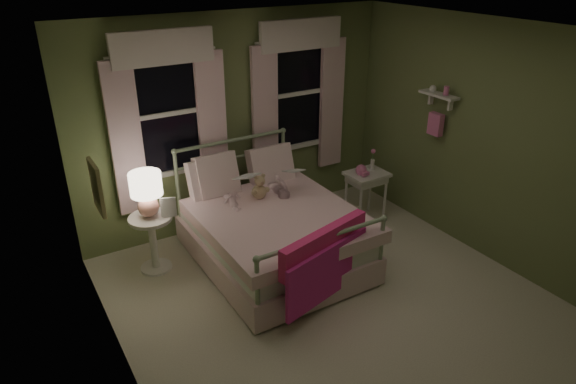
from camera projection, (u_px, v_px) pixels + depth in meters
room_shell at (340, 184)px, 4.58m from camera, size 4.20×4.20×4.20m
bed at (272, 232)px, 5.66m from camera, size 1.58×2.04×1.18m
pink_throw at (326, 256)px, 4.78m from camera, size 1.09×0.41×0.71m
child_left at (230, 180)px, 5.64m from camera, size 0.27×0.21×0.66m
child_right at (274, 170)px, 5.91m from camera, size 0.35×0.29×0.65m
book_left at (240, 183)px, 5.42m from camera, size 0.22×0.16×0.26m
book_right at (285, 176)px, 5.70m from camera, size 0.22×0.15×0.26m
teddy_bear at (259, 189)px, 5.70m from camera, size 0.22×0.18×0.30m
nightstand_left at (152, 236)px, 5.50m from camera, size 0.46×0.46×0.65m
table_lamp at (146, 191)px, 5.27m from camera, size 0.33×0.33×0.49m
book_nightstand at (161, 217)px, 5.39m from camera, size 0.24×0.27×0.02m
nightstand_right at (367, 180)px, 6.50m from camera, size 0.50×0.40×0.64m
pink_toy at (361, 170)px, 6.38m from camera, size 0.14×0.19×0.14m
bud_vase at (373, 159)px, 6.49m from camera, size 0.06×0.06×0.28m
window_left at (168, 108)px, 5.61m from camera, size 1.34×0.13×1.96m
window_right at (299, 89)px, 6.41m from camera, size 1.34×0.13×1.96m
wall_shelf at (437, 110)px, 5.91m from camera, size 0.15×0.50×0.60m
framed_picture at (97, 188)px, 4.05m from camera, size 0.03×0.32×0.42m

